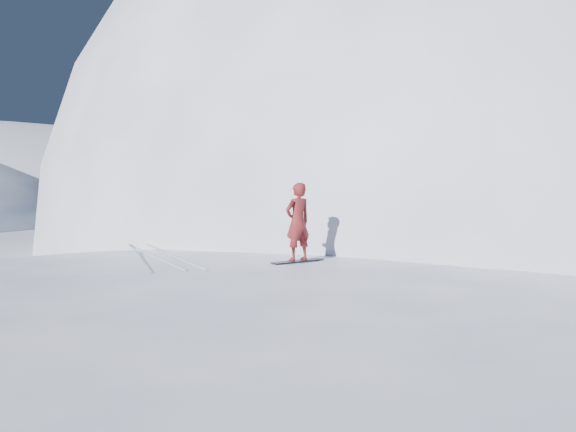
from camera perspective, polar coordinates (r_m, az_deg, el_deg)
name	(u,v)px	position (r m, az deg, el deg)	size (l,w,h in m)	color
ground	(202,420)	(10.23, -9.58, -21.45)	(400.00, 400.00, 0.00)	white
near_ridge	(233,362)	(13.10, -6.16, -15.83)	(36.00, 28.00, 4.80)	white
summit_peak	(459,243)	(42.18, 18.45, -2.90)	(60.00, 56.00, 56.00)	white
peak_shoulder	(340,259)	(31.47, 5.82, -4.73)	(28.00, 24.00, 18.00)	white
wind_bumps	(168,381)	(12.16, -13.18, -17.41)	(16.00, 14.40, 1.00)	white
snowboard	(298,261)	(13.00, 1.09, -5.02)	(1.49, 0.28, 0.02)	black
snowboarder	(298,222)	(12.90, 1.09, -0.64)	(0.72, 0.47, 1.96)	maroon
board_tracks	(154,255)	(14.64, -14.66, -4.18)	(2.06, 5.96, 0.04)	silver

